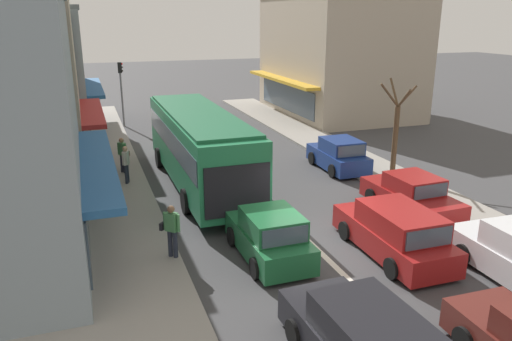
{
  "coord_description": "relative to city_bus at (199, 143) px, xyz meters",
  "views": [
    {
      "loc": [
        -6.53,
        -13.16,
        7.04
      ],
      "look_at": [
        -0.34,
        4.58,
        1.2
      ],
      "focal_mm": 35.0,
      "sensor_mm": 36.0,
      "label": 1
    }
  ],
  "objects": [
    {
      "name": "parked_sedan_kerb_second",
      "position": [
        6.68,
        -5.65,
        -1.22
      ],
      "size": [
        2.01,
        4.26,
        1.47
      ],
      "color": "maroon",
      "rests_on": "ground"
    },
    {
      "name": "hatchback_behind_bus_mid",
      "position": [
        0.42,
        -7.34,
        -1.17
      ],
      "size": [
        1.84,
        3.71,
        1.54
      ],
      "color": "#1E6638",
      "rests_on": "ground"
    },
    {
      "name": "wagon_queue_gap_filler",
      "position": [
        4.09,
        -8.41,
        -1.14
      ],
      "size": [
        1.97,
        4.51,
        1.58
      ],
      "color": "maroon",
      "rests_on": "ground"
    },
    {
      "name": "pedestrian_with_handbag_near",
      "position": [
        -3.01,
        2.55,
        -0.81
      ],
      "size": [
        0.5,
        0.6,
        1.63
      ],
      "color": "#232838",
      "rests_on": "sidewalk_left"
    },
    {
      "name": "street_tree_right",
      "position": [
        8.59,
        -1.63,
        0.19
      ],
      "size": [
        1.89,
        1.58,
        4.4
      ],
      "color": "brown",
      "rests_on": "ground"
    },
    {
      "name": "pedestrian_browsing_midblock",
      "position": [
        -2.38,
        -6.56,
        -0.81
      ],
      "size": [
        0.57,
        0.54,
        1.63
      ],
      "color": "#232838",
      "rests_on": "sidewalk_left"
    },
    {
      "name": "ground_plane",
      "position": [
        2.05,
        -6.98,
        -1.88
      ],
      "size": [
        140.0,
        140.0,
        0.0
      ],
      "primitive_type": "plane",
      "color": "#3F3F42"
    },
    {
      "name": "sidewalk_left",
      "position": [
        -4.75,
        -0.98,
        -1.81
      ],
      "size": [
        5.2,
        44.0,
        0.14
      ],
      "primitive_type": "cube",
      "color": "gray",
      "rests_on": "ground"
    },
    {
      "name": "lane_centre_line",
      "position": [
        2.05,
        -2.98,
        -1.88
      ],
      "size": [
        0.2,
        28.0,
        0.01
      ],
      "primitive_type": "cube",
      "color": "silver",
      "rests_on": "ground"
    },
    {
      "name": "city_bus",
      "position": [
        0.0,
        0.0,
        0.0
      ],
      "size": [
        2.79,
        10.87,
        3.23
      ],
      "color": "#237A4C",
      "rests_on": "ground"
    },
    {
      "name": "traffic_light_downstreet",
      "position": [
        -2.02,
        13.55,
        0.97
      ],
      "size": [
        0.33,
        0.24,
        4.2
      ],
      "color": "gray",
      "rests_on": "ground"
    },
    {
      "name": "kerb_right",
      "position": [
        8.25,
        -0.98,
        -1.82
      ],
      "size": [
        2.8,
        44.0,
        0.12
      ],
      "primitive_type": "cube",
      "color": "gray",
      "rests_on": "ground"
    },
    {
      "name": "pedestrian_far_walker",
      "position": [
        -3.0,
        0.97,
        -0.81
      ],
      "size": [
        0.32,
        0.54,
        1.63
      ],
      "color": "#232838",
      "rests_on": "sidewalk_left"
    },
    {
      "name": "parked_hatchback_kerb_third",
      "position": [
        6.75,
        0.09,
        -1.17
      ],
      "size": [
        1.87,
        3.73,
        1.54
      ],
      "color": "navy",
      "rests_on": "ground"
    },
    {
      "name": "building_right_far",
      "position": [
        13.53,
        13.16,
        2.38
      ],
      "size": [
        9.15,
        11.72,
        8.52
      ],
      "color": "#B2A38E",
      "rests_on": "ground"
    },
    {
      "name": "shopfront_far_end",
      "position": [
        -8.13,
        13.22,
        1.92
      ],
      "size": [
        8.87,
        9.47,
        7.6
      ],
      "color": "#84939E",
      "rests_on": "ground"
    }
  ]
}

